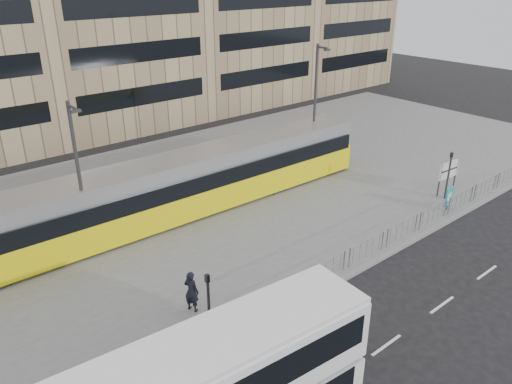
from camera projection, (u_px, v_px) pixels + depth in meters
ground at (343, 282)px, 23.59m from camera, size 120.00×120.00×0.00m
plaza at (200, 198)px, 31.94m from camera, size 64.00×24.00×0.15m
kerb at (342, 280)px, 23.59m from camera, size 64.00×0.25×0.17m
pedestrian_barrier at (363, 246)px, 24.71m from camera, size 32.07×0.07×1.10m
road_markings at (429, 314)px, 21.38m from camera, size 62.00×0.12×0.01m
tram at (148, 196)px, 27.81m from camera, size 30.60×3.42×3.60m
station_sign at (449, 171)px, 31.95m from camera, size 1.89×0.20×2.18m
ad_panel at (449, 197)px, 29.92m from camera, size 0.78×0.12×1.47m
pedestrian at (191, 291)px, 21.02m from camera, size 0.69×0.82×1.91m
traffic_light_west at (209, 300)px, 18.80m from camera, size 0.18×0.21×3.10m
traffic_light_east at (449, 169)px, 30.97m from camera, size 0.22×0.24×3.10m
lamp_post_west at (80, 176)px, 23.74m from camera, size 0.45×1.04×7.98m
lamp_post_east at (315, 104)px, 34.40m from camera, size 0.45×1.04×8.87m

